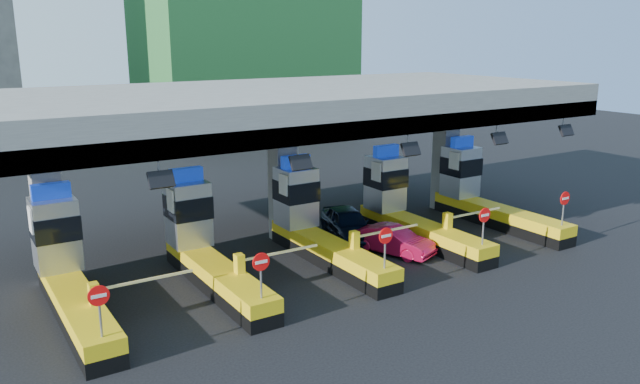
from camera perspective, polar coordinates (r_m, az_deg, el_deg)
ground at (r=26.81m, az=-0.23°, el=-6.00°), size 120.00×120.00×0.00m
toll_canopy at (r=27.83m, az=-3.40°, el=7.71°), size 28.00×12.09×7.00m
toll_lane_far_left at (r=23.25m, az=-22.17°, el=-6.62°), size 4.43×8.00×4.16m
toll_lane_left at (r=24.47m, az=-10.60°, el=-4.77°), size 4.43×8.00×4.16m
toll_lane_center at (r=26.59m, az=-0.55°, el=-3.00°), size 4.43×8.00×4.16m
toll_lane_right at (r=29.42m, az=7.77°, el=-1.45°), size 4.43×8.00×4.16m
toll_lane_far_right at (r=32.77m, az=14.51°, el=-0.17°), size 4.43×8.00×4.16m
van at (r=29.08m, az=2.55°, el=-2.89°), size 2.82×4.58×1.46m
red_car at (r=27.27m, az=6.72°, el=-4.41°), size 2.47×3.85×1.20m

